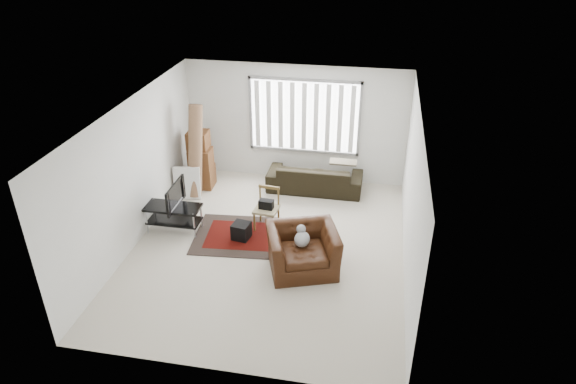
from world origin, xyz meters
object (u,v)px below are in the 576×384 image
tv_stand (174,213)px  sofa (315,174)px  side_chair (267,207)px  moving_boxes (201,161)px  armchair (303,247)px

tv_stand → sofa: size_ratio=0.51×
tv_stand → side_chair: side_chair is taller
sofa → side_chair: 1.89m
moving_boxes → armchair: bearing=-44.0°
sofa → armchair: 2.95m
sofa → tv_stand: bearing=41.4°
side_chair → tv_stand: bearing=-161.0°
sofa → armchair: (0.19, -2.95, 0.04)m
sofa → moving_boxes: bearing=6.6°
tv_stand → moving_boxes: size_ratio=0.81×
tv_stand → moving_boxes: 1.90m
sofa → armchair: armchair is taller
moving_boxes → armchair: 3.83m
sofa → armchair: size_ratio=1.44×
tv_stand → armchair: (2.68, -0.77, 0.06)m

